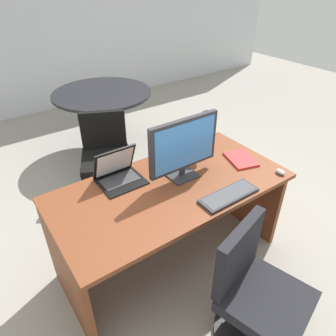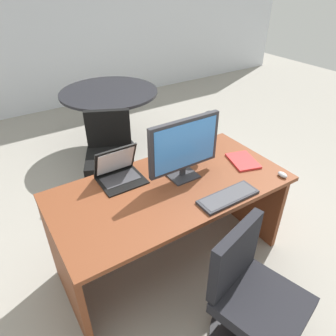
{
  "view_description": "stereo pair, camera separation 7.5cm",
  "coord_description": "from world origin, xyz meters",
  "px_view_note": "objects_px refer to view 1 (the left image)",
  "views": [
    {
      "loc": [
        -1.0,
        -1.38,
        2.0
      ],
      "look_at": [
        0.0,
        0.04,
        0.85
      ],
      "focal_mm": 33.1,
      "sensor_mm": 36.0,
      "label": 1
    },
    {
      "loc": [
        -0.94,
        -1.42,
        2.0
      ],
      "look_at": [
        0.0,
        0.04,
        0.85
      ],
      "focal_mm": 33.1,
      "sensor_mm": 36.0,
      "label": 2
    }
  ],
  "objects_px": {
    "book": "(241,159)",
    "meeting_chair_near": "(107,164)",
    "desk": "(167,206)",
    "monitor": "(184,146)",
    "mouse": "(280,172)",
    "desk_lamp": "(206,123)",
    "meeting_table": "(104,107)",
    "keyboard": "(229,195)",
    "laptop": "(117,170)",
    "office_chair": "(257,300)"
  },
  "relations": [
    {
      "from": "book",
      "to": "meeting_chair_near",
      "type": "relative_size",
      "value": 0.36
    },
    {
      "from": "desk",
      "to": "monitor",
      "type": "relative_size",
      "value": 3.04
    },
    {
      "from": "mouse",
      "to": "desk_lamp",
      "type": "height_order",
      "value": "desk_lamp"
    },
    {
      "from": "desk",
      "to": "meeting_table",
      "type": "xyz_separation_m",
      "value": [
        0.37,
        1.85,
        0.07
      ]
    },
    {
      "from": "mouse",
      "to": "meeting_chair_near",
      "type": "xyz_separation_m",
      "value": [
        -0.73,
        1.43,
        -0.41
      ]
    },
    {
      "from": "monitor",
      "to": "meeting_chair_near",
      "type": "bearing_deg",
      "value": 97.35
    },
    {
      "from": "mouse",
      "to": "desk_lamp",
      "type": "relative_size",
      "value": 0.21
    },
    {
      "from": "book",
      "to": "meeting_table",
      "type": "relative_size",
      "value": 0.26
    },
    {
      "from": "monitor",
      "to": "desk_lamp",
      "type": "xyz_separation_m",
      "value": [
        0.35,
        0.17,
        0.01
      ]
    },
    {
      "from": "keyboard",
      "to": "mouse",
      "type": "relative_size",
      "value": 5.44
    },
    {
      "from": "meeting_table",
      "to": "mouse",
      "type": "bearing_deg",
      "value": -81.18
    },
    {
      "from": "book",
      "to": "laptop",
      "type": "bearing_deg",
      "value": 160.05
    },
    {
      "from": "desk_lamp",
      "to": "book",
      "type": "distance_m",
      "value": 0.39
    },
    {
      "from": "desk",
      "to": "meeting_table",
      "type": "distance_m",
      "value": 1.88
    },
    {
      "from": "laptop",
      "to": "meeting_chair_near",
      "type": "xyz_separation_m",
      "value": [
        0.26,
        0.81,
        -0.47
      ]
    },
    {
      "from": "keyboard",
      "to": "office_chair",
      "type": "relative_size",
      "value": 0.51
    },
    {
      "from": "mouse",
      "to": "book",
      "type": "xyz_separation_m",
      "value": [
        -0.09,
        0.3,
        -0.01
      ]
    },
    {
      "from": "office_chair",
      "to": "desk_lamp",
      "type": "bearing_deg",
      "value": 67.53
    },
    {
      "from": "office_chair",
      "to": "meeting_chair_near",
      "type": "bearing_deg",
      "value": 92.2
    },
    {
      "from": "desk",
      "to": "book",
      "type": "height_order",
      "value": "book"
    },
    {
      "from": "laptop",
      "to": "book",
      "type": "distance_m",
      "value": 0.95
    },
    {
      "from": "desk",
      "to": "monitor",
      "type": "distance_m",
      "value": 0.49
    },
    {
      "from": "mouse",
      "to": "meeting_chair_near",
      "type": "bearing_deg",
      "value": 116.98
    },
    {
      "from": "book",
      "to": "meeting_chair_near",
      "type": "distance_m",
      "value": 1.36
    },
    {
      "from": "office_chair",
      "to": "meeting_table",
      "type": "bearing_deg",
      "value": 83.45
    },
    {
      "from": "desk",
      "to": "keyboard",
      "type": "relative_size",
      "value": 3.91
    },
    {
      "from": "monitor",
      "to": "keyboard",
      "type": "relative_size",
      "value": 1.29
    },
    {
      "from": "mouse",
      "to": "meeting_chair_near",
      "type": "relative_size",
      "value": 0.09
    },
    {
      "from": "laptop",
      "to": "desk_lamp",
      "type": "xyz_separation_m",
      "value": [
        0.74,
        -0.07,
        0.19
      ]
    },
    {
      "from": "desk",
      "to": "keyboard",
      "type": "distance_m",
      "value": 0.49
    },
    {
      "from": "desk_lamp",
      "to": "book",
      "type": "xyz_separation_m",
      "value": [
        0.15,
        -0.26,
        -0.25
      ]
    },
    {
      "from": "keyboard",
      "to": "desk_lamp",
      "type": "relative_size",
      "value": 1.16
    },
    {
      "from": "desk",
      "to": "mouse",
      "type": "xyz_separation_m",
      "value": [
        0.72,
        -0.39,
        0.24
      ]
    },
    {
      "from": "desk_lamp",
      "to": "meeting_table",
      "type": "xyz_separation_m",
      "value": [
        -0.1,
        1.69,
        -0.41
      ]
    },
    {
      "from": "book",
      "to": "desk",
      "type": "bearing_deg",
      "value": 171.19
    },
    {
      "from": "mouse",
      "to": "office_chair",
      "type": "xyz_separation_m",
      "value": [
        -0.66,
        -0.44,
        -0.43
      ]
    },
    {
      "from": "desk",
      "to": "laptop",
      "type": "height_order",
      "value": "laptop"
    },
    {
      "from": "desk",
      "to": "office_chair",
      "type": "bearing_deg",
      "value": -85.41
    },
    {
      "from": "desk_lamp",
      "to": "meeting_chair_near",
      "type": "height_order",
      "value": "desk_lamp"
    },
    {
      "from": "desk",
      "to": "keyboard",
      "type": "xyz_separation_m",
      "value": [
        0.23,
        -0.37,
        0.23
      ]
    },
    {
      "from": "book",
      "to": "meeting_table",
      "type": "height_order",
      "value": "meeting_table"
    },
    {
      "from": "desk_lamp",
      "to": "meeting_table",
      "type": "bearing_deg",
      "value": 93.48
    },
    {
      "from": "monitor",
      "to": "keyboard",
      "type": "distance_m",
      "value": 0.44
    },
    {
      "from": "desk",
      "to": "meeting_chair_near",
      "type": "height_order",
      "value": "meeting_chair_near"
    },
    {
      "from": "laptop",
      "to": "meeting_table",
      "type": "distance_m",
      "value": 1.76
    },
    {
      "from": "office_chair",
      "to": "meeting_table",
      "type": "height_order",
      "value": "office_chair"
    },
    {
      "from": "laptop",
      "to": "meeting_chair_near",
      "type": "bearing_deg",
      "value": 72.36
    },
    {
      "from": "monitor",
      "to": "desk_lamp",
      "type": "height_order",
      "value": "monitor"
    },
    {
      "from": "desk_lamp",
      "to": "meeting_table",
      "type": "height_order",
      "value": "desk_lamp"
    },
    {
      "from": "monitor",
      "to": "meeting_table",
      "type": "height_order",
      "value": "monitor"
    }
  ]
}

